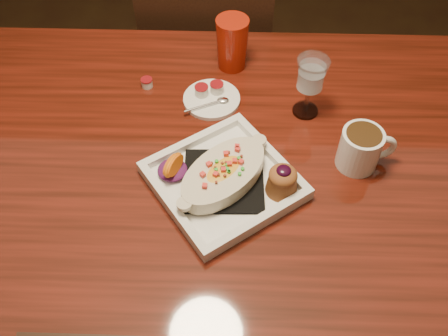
{
  "coord_description": "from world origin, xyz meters",
  "views": [
    {
      "loc": [
        0.1,
        -0.74,
        1.61
      ],
      "look_at": [
        0.08,
        -0.07,
        0.77
      ],
      "focal_mm": 40.0,
      "sensor_mm": 36.0,
      "label": 1
    }
  ],
  "objects_px": {
    "saucer": "(211,98)",
    "plate": "(228,177)",
    "table": "(194,176)",
    "coffee_mug": "(361,148)",
    "goblet": "(311,77)",
    "red_tumbler": "(232,44)",
    "chair_far": "(208,59)"
  },
  "relations": [
    {
      "from": "saucer",
      "to": "plate",
      "type": "bearing_deg",
      "value": -79.1
    },
    {
      "from": "saucer",
      "to": "red_tumbler",
      "type": "distance_m",
      "value": 0.16
    },
    {
      "from": "table",
      "to": "saucer",
      "type": "relative_size",
      "value": 10.61
    },
    {
      "from": "goblet",
      "to": "saucer",
      "type": "distance_m",
      "value": 0.25
    },
    {
      "from": "table",
      "to": "coffee_mug",
      "type": "distance_m",
      "value": 0.4
    },
    {
      "from": "coffee_mug",
      "to": "saucer",
      "type": "relative_size",
      "value": 0.91
    },
    {
      "from": "table",
      "to": "plate",
      "type": "height_order",
      "value": "plate"
    },
    {
      "from": "table",
      "to": "plate",
      "type": "bearing_deg",
      "value": -48.51
    },
    {
      "from": "coffee_mug",
      "to": "red_tumbler",
      "type": "relative_size",
      "value": 0.91
    },
    {
      "from": "coffee_mug",
      "to": "goblet",
      "type": "bearing_deg",
      "value": 116.02
    },
    {
      "from": "plate",
      "to": "saucer",
      "type": "distance_m",
      "value": 0.27
    },
    {
      "from": "plate",
      "to": "goblet",
      "type": "height_order",
      "value": "goblet"
    },
    {
      "from": "table",
      "to": "red_tumbler",
      "type": "relative_size",
      "value": 10.69
    },
    {
      "from": "coffee_mug",
      "to": "table",
      "type": "bearing_deg",
      "value": 169.1
    },
    {
      "from": "chair_far",
      "to": "coffee_mug",
      "type": "xyz_separation_m",
      "value": [
        0.37,
        -0.65,
        0.29
      ]
    },
    {
      "from": "table",
      "to": "coffee_mug",
      "type": "bearing_deg",
      "value": -3.88
    },
    {
      "from": "table",
      "to": "saucer",
      "type": "distance_m",
      "value": 0.2
    },
    {
      "from": "table",
      "to": "goblet",
      "type": "relative_size",
      "value": 9.61
    },
    {
      "from": "plate",
      "to": "saucer",
      "type": "relative_size",
      "value": 2.7
    },
    {
      "from": "goblet",
      "to": "plate",
      "type": "bearing_deg",
      "value": -128.13
    },
    {
      "from": "chair_far",
      "to": "goblet",
      "type": "distance_m",
      "value": 0.66
    },
    {
      "from": "saucer",
      "to": "red_tumbler",
      "type": "xyz_separation_m",
      "value": [
        0.05,
        0.14,
        0.06
      ]
    },
    {
      "from": "chair_far",
      "to": "coffee_mug",
      "type": "relative_size",
      "value": 7.27
    },
    {
      "from": "chair_far",
      "to": "goblet",
      "type": "relative_size",
      "value": 5.96
    },
    {
      "from": "table",
      "to": "saucer",
      "type": "xyz_separation_m",
      "value": [
        0.03,
        0.17,
        0.11
      ]
    },
    {
      "from": "table",
      "to": "saucer",
      "type": "height_order",
      "value": "saucer"
    },
    {
      "from": "goblet",
      "to": "red_tumbler",
      "type": "height_order",
      "value": "goblet"
    },
    {
      "from": "chair_far",
      "to": "plate",
      "type": "relative_size",
      "value": 2.44
    },
    {
      "from": "plate",
      "to": "table",
      "type": "bearing_deg",
      "value": 95.73
    },
    {
      "from": "plate",
      "to": "goblet",
      "type": "bearing_deg",
      "value": 16.11
    },
    {
      "from": "plate",
      "to": "red_tumbler",
      "type": "xyz_separation_m",
      "value": [
        -0.0,
        0.4,
        0.04
      ]
    },
    {
      "from": "plate",
      "to": "red_tumbler",
      "type": "bearing_deg",
      "value": 54.37
    }
  ]
}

